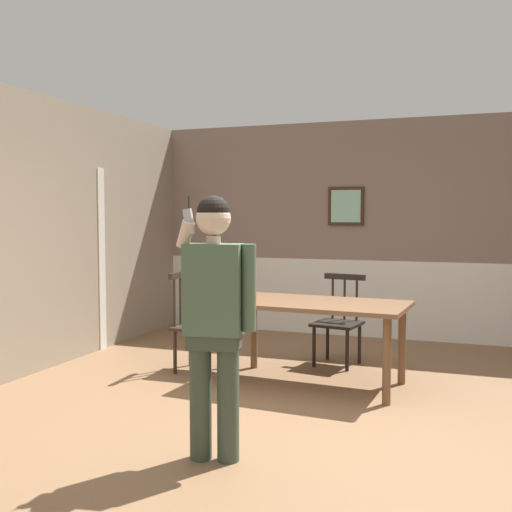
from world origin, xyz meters
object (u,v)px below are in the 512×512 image
Objects in this scene: dining_table at (313,312)px; person_figure at (215,311)px; chair_near_window at (195,324)px; chair_by_doorway at (339,321)px.

dining_table is 1.04× the size of person_figure.
person_figure reaches higher than chair_near_window.
chair_by_doorway is (1.29, 0.75, -0.02)m from chair_near_window.
chair_by_doorway is at bearing 118.78° from chair_near_window.
person_figure is at bearing 27.47° from chair_near_window.
dining_table is at bearing -103.59° from person_figure.
person_figure is (-0.20, -2.73, 0.50)m from chair_by_doorway.
chair_near_window is (-1.23, 0.07, -0.20)m from dining_table.
chair_by_doorway is 2.78m from person_figure.
chair_near_window is at bearing 176.53° from dining_table.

